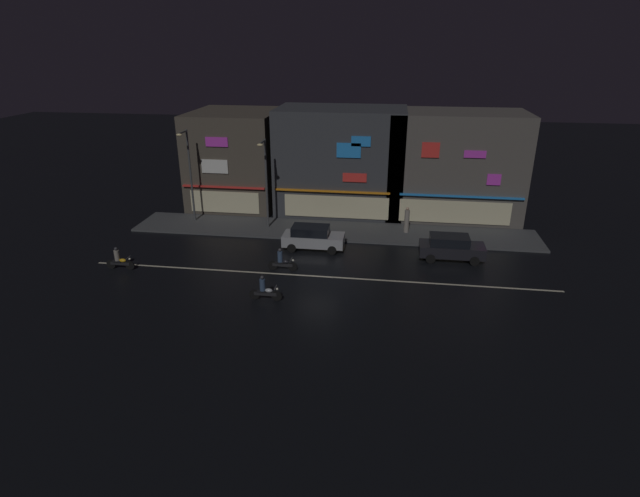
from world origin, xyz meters
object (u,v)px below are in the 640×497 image
object	(u,v)px
streetlamp_west	(189,169)
motorcycle_following	(282,261)
parked_car_trailing	(451,247)
motorcycle_opposite_lane	(119,260)
streetlamp_mid	(265,177)
parked_car_near_kerb	(313,237)
pedestrian_on_sidewalk	(407,221)
traffic_cone	(426,249)
motorcycle_lead	(264,290)

from	to	relation	value
streetlamp_west	motorcycle_following	xyz separation A→B (m)	(9.01, -8.06, -3.80)
parked_car_trailing	motorcycle_opposite_lane	size ratio (longest dim) A/B	2.26
parked_car_trailing	motorcycle_opposite_lane	xyz separation A→B (m)	(-21.29, -4.69, -0.24)
motorcycle_following	streetlamp_mid	bearing A→B (deg)	102.05
streetlamp_mid	parked_car_trailing	size ratio (longest dim) A/B	1.60
streetlamp_west	parked_car_near_kerb	world-z (taller)	streetlamp_west
pedestrian_on_sidewalk	parked_car_near_kerb	xyz separation A→B (m)	(-6.60, -3.96, -0.19)
pedestrian_on_sidewalk	motorcycle_opposite_lane	distance (m)	20.57
pedestrian_on_sidewalk	traffic_cone	bearing A→B (deg)	-144.72
parked_car_near_kerb	traffic_cone	size ratio (longest dim) A/B	7.82
pedestrian_on_sidewalk	motorcycle_lead	size ratio (longest dim) A/B	1.04
streetlamp_west	motorcycle_following	size ratio (longest dim) A/B	3.84
motorcycle_following	traffic_cone	xyz separation A→B (m)	(9.35, 4.32, -0.36)
pedestrian_on_sidewalk	parked_car_trailing	world-z (taller)	pedestrian_on_sidewalk
motorcycle_lead	streetlamp_mid	bearing A→B (deg)	-84.84
motorcycle_opposite_lane	traffic_cone	xyz separation A→B (m)	(19.76, 5.60, -0.36)
streetlamp_mid	parked_car_near_kerb	bearing A→B (deg)	-39.59
parked_car_trailing	motorcycle_following	xyz separation A→B (m)	(-10.88, -3.41, -0.24)
pedestrian_on_sidewalk	motorcycle_lead	world-z (taller)	pedestrian_on_sidewalk
pedestrian_on_sidewalk	motorcycle_following	xyz separation A→B (m)	(-8.00, -7.89, -0.43)
streetlamp_west	traffic_cone	distance (m)	19.19
motorcycle_lead	traffic_cone	xyz separation A→B (m)	(9.47, 8.39, -0.36)
motorcycle_lead	motorcycle_following	size ratio (longest dim) A/B	1.00
motorcycle_following	motorcycle_opposite_lane	size ratio (longest dim) A/B	1.00
motorcycle_lead	motorcycle_following	world-z (taller)	same
parked_car_near_kerb	streetlamp_mid	bearing A→B (deg)	140.41
pedestrian_on_sidewalk	motorcycle_opposite_lane	size ratio (longest dim) A/B	1.04
streetlamp_west	motorcycle_following	bearing A→B (deg)	-41.82
motorcycle_opposite_lane	motorcycle_following	bearing A→B (deg)	-166.72
parked_car_trailing	motorcycle_lead	size ratio (longest dim) A/B	2.26
parked_car_near_kerb	motorcycle_opposite_lane	xyz separation A→B (m)	(-11.81, -5.21, -0.24)
parked_car_near_kerb	motorcycle_following	distance (m)	4.18
parked_car_trailing	motorcycle_lead	bearing A→B (deg)	-145.82
motorcycle_lead	motorcycle_opposite_lane	size ratio (longest dim) A/B	1.00
streetlamp_west	motorcycle_lead	xyz separation A→B (m)	(8.89, -12.13, -3.80)
streetlamp_west	motorcycle_following	world-z (taller)	streetlamp_west
motorcycle_lead	traffic_cone	distance (m)	12.65
parked_car_trailing	motorcycle_lead	xyz separation A→B (m)	(-11.01, -7.47, -0.24)
streetlamp_mid	parked_car_trailing	world-z (taller)	streetlamp_mid
motorcycle_opposite_lane	parked_car_near_kerb	bearing A→B (deg)	-149.92
streetlamp_west	pedestrian_on_sidewalk	world-z (taller)	streetlamp_west
motorcycle_lead	traffic_cone	bearing A→B (deg)	-146.16
streetlamp_west	traffic_cone	size ratio (longest dim) A/B	13.27
streetlamp_west	motorcycle_opposite_lane	world-z (taller)	streetlamp_west
motorcycle_following	traffic_cone	distance (m)	10.30
motorcycle_following	parked_car_trailing	bearing A→B (deg)	9.07
motorcycle_lead	motorcycle_following	xyz separation A→B (m)	(0.12, 4.07, 0.00)
motorcycle_following	streetlamp_west	bearing A→B (deg)	129.87
pedestrian_on_sidewalk	parked_car_trailing	xyz separation A→B (m)	(2.88, -4.48, -0.19)
motorcycle_lead	motorcycle_opposite_lane	xyz separation A→B (m)	(-10.29, 2.79, 0.00)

